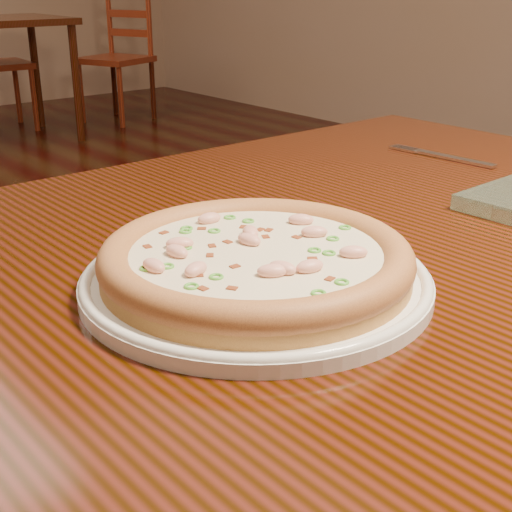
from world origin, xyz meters
TOP-DOWN VIEW (x-y plane):
  - hero_table at (0.25, -0.80)m, footprint 1.20×0.80m
  - plate at (0.13, -0.85)m, footprint 0.30×0.30m
  - pizza at (0.13, -0.85)m, footprint 0.27×0.27m
  - fork at (0.64, -0.68)m, footprint 0.03×0.18m
  - chair_d at (2.39, 3.35)m, footprint 0.54×0.54m

SIDE VIEW (x-z plane):
  - chair_d at x=2.39m, z-range -0.04..0.91m
  - hero_table at x=0.25m, z-range 0.28..1.03m
  - fork at x=0.64m, z-range 0.75..0.75m
  - plate at x=0.13m, z-range 0.75..0.77m
  - pizza at x=0.13m, z-range 0.76..0.79m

